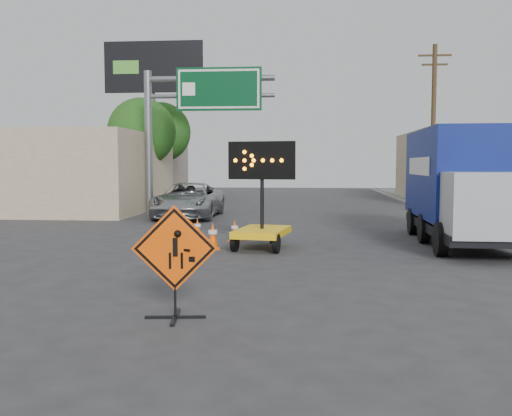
# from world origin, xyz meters

# --- Properties ---
(ground) EXTENTS (100.00, 100.00, 0.00)m
(ground) POSITION_xyz_m (0.00, 0.00, 0.00)
(ground) COLOR #2D2D30
(ground) RESTS_ON ground
(curb_right) EXTENTS (0.40, 60.00, 0.12)m
(curb_right) POSITION_xyz_m (7.20, 15.00, 0.06)
(curb_right) COLOR gray
(curb_right) RESTS_ON ground
(storefront_left_near) EXTENTS (14.00, 10.00, 4.00)m
(storefront_left_near) POSITION_xyz_m (-14.00, 20.00, 2.00)
(storefront_left_near) COLOR #C7B690
(storefront_left_near) RESTS_ON ground
(storefront_left_far) EXTENTS (12.00, 10.00, 4.40)m
(storefront_left_far) POSITION_xyz_m (-15.00, 34.00, 2.20)
(storefront_left_far) COLOR #A19686
(storefront_left_far) RESTS_ON ground
(building_right_far) EXTENTS (10.00, 14.00, 4.60)m
(building_right_far) POSITION_xyz_m (13.00, 30.00, 2.30)
(building_right_far) COLOR #C7B690
(building_right_far) RESTS_ON ground
(highway_gantry) EXTENTS (6.18, 0.38, 6.90)m
(highway_gantry) POSITION_xyz_m (-4.43, 17.96, 5.07)
(highway_gantry) COLOR slate
(highway_gantry) RESTS_ON ground
(billboard) EXTENTS (6.10, 0.54, 9.85)m
(billboard) POSITION_xyz_m (-8.35, 25.87, 7.35)
(billboard) COLOR slate
(billboard) RESTS_ON ground
(utility_pole_far) EXTENTS (1.80, 0.26, 9.00)m
(utility_pole_far) POSITION_xyz_m (8.00, 24.00, 4.68)
(utility_pole_far) COLOR #48371F
(utility_pole_far) RESTS_ON ground
(tree_left_near) EXTENTS (3.71, 3.71, 6.03)m
(tree_left_near) POSITION_xyz_m (-8.00, 22.00, 4.16)
(tree_left_near) COLOR #48371F
(tree_left_near) RESTS_ON ground
(tree_left_far) EXTENTS (4.10, 4.10, 6.66)m
(tree_left_far) POSITION_xyz_m (-9.00, 30.00, 4.60)
(tree_left_far) COLOR #48371F
(tree_left_far) RESTS_ON ground
(construction_sign) EXTENTS (1.34, 0.95, 1.78)m
(construction_sign) POSITION_xyz_m (-1.06, -0.03, 0.94)
(construction_sign) COLOR black
(construction_sign) RESTS_ON ground
(arrow_board) EXTENTS (1.92, 2.33, 3.06)m
(arrow_board) POSITION_xyz_m (-0.27, 7.47, 0.68)
(arrow_board) COLOR yellow
(arrow_board) RESTS_ON ground
(pickup_truck) EXTENTS (2.67, 5.70, 1.58)m
(pickup_truck) POSITION_xyz_m (-4.31, 16.60, 0.79)
(pickup_truck) COLOR #A8ABB0
(pickup_truck) RESTS_ON ground
(box_truck) EXTENTS (2.51, 7.39, 3.48)m
(box_truck) POSITION_xyz_m (5.61, 8.99, 1.58)
(box_truck) COLOR black
(box_truck) RESTS_ON ground
(cone_a) EXTENTS (0.38, 0.38, 0.63)m
(cone_a) POSITION_xyz_m (-1.73, 4.20, 0.31)
(cone_a) COLOR #FF5105
(cone_a) RESTS_ON ground
(cone_b) EXTENTS (0.45, 0.45, 0.69)m
(cone_b) POSITION_xyz_m (-1.85, 4.20, 0.34)
(cone_b) COLOR #FF5105
(cone_b) RESTS_ON ground
(cone_c) EXTENTS (0.46, 0.46, 0.78)m
(cone_c) POSITION_xyz_m (-1.66, 7.22, 0.39)
(cone_c) COLOR #FF5105
(cone_c) RESTS_ON ground
(cone_d) EXTENTS (0.42, 0.42, 0.66)m
(cone_d) POSITION_xyz_m (-2.55, 9.59, 0.33)
(cone_d) COLOR #FF5105
(cone_d) RESTS_ON ground
(cone_e) EXTENTS (0.43, 0.43, 0.69)m
(cone_e) POSITION_xyz_m (-1.26, 9.01, 0.34)
(cone_e) COLOR #FF5105
(cone_e) RESTS_ON ground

